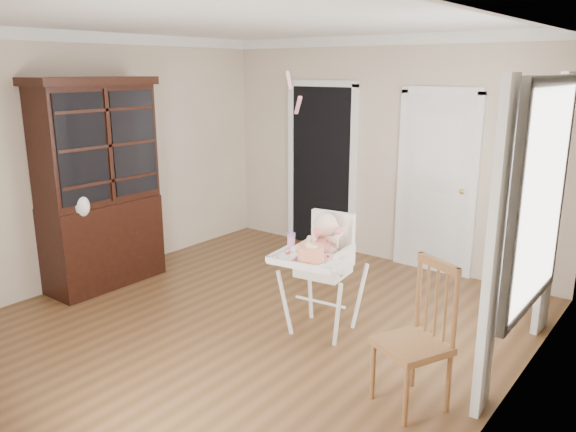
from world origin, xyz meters
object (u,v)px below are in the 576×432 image
Objects in this scene: sippy_cup at (291,240)px; dining_chair at (416,341)px; cake at (311,253)px; china_cabinet at (99,185)px; high_chair at (323,260)px.

dining_chair is (1.42, -0.44, -0.35)m from sippy_cup.
cake is 1.18m from dining_chair.
china_cabinet reaches higher than cake.
high_chair is 0.33m from sippy_cup.
high_chair is at bearing 24.97° from sippy_cup.
high_chair is 6.06× the size of sippy_cup.
high_chair is 1.05× the size of dining_chair.
high_chair is 1.30m from dining_chair.
cake is at bearing 4.25° from china_cabinet.
dining_chair is (1.09, -0.27, -0.34)m from cake.
china_cabinet is (-2.64, -0.20, 0.29)m from cake.
cake is 0.13× the size of china_cabinet.
china_cabinet is (-2.57, -0.48, 0.44)m from high_chair.
cake is at bearing -84.49° from high_chair.
china_cabinet is at bearing -156.33° from dining_chair.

